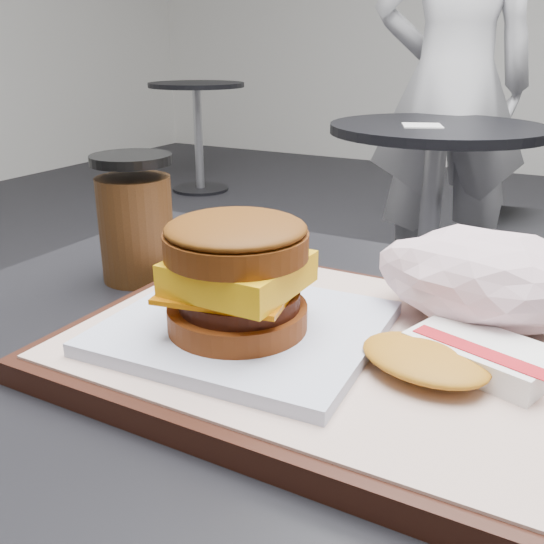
{
  "coord_description": "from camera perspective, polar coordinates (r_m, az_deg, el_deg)",
  "views": [
    {
      "loc": [
        0.13,
        -0.36,
        0.99
      ],
      "look_at": [
        -0.07,
        -0.0,
        0.83
      ],
      "focal_mm": 40.0,
      "sensor_mm": 36.0,
      "label": 1
    }
  ],
  "objects": [
    {
      "name": "napkin",
      "position": [
        2.02,
        13.95,
        13.23
      ],
      "size": [
        0.16,
        0.16,
        0.0
      ],
      "primitive_type": "cube",
      "rotation": [
        0.0,
        0.0,
        0.37
      ],
      "color": "white",
      "rests_on": "neighbor_table"
    },
    {
      "name": "neighbor_table",
      "position": [
        2.12,
        14.9,
        7.9
      ],
      "size": [
        0.7,
        0.7,
        0.75
      ],
      "color": "black",
      "rests_on": "ground"
    },
    {
      "name": "patron",
      "position": [
        2.52,
        16.6,
        16.55
      ],
      "size": [
        0.73,
        0.61,
        1.7
      ],
      "primitive_type": "imported",
      "rotation": [
        0.0,
        0.0,
        3.54
      ],
      "color": "silver",
      "rests_on": "ground"
    },
    {
      "name": "bg_table_mid",
      "position": [
        4.39,
        -7.04,
        14.84
      ],
      "size": [
        0.66,
        0.66,
        0.75
      ],
      "color": "black",
      "rests_on": "ground"
    },
    {
      "name": "serving_tray",
      "position": [
        0.45,
        5.76,
        -7.28
      ],
      "size": [
        0.38,
        0.28,
        0.02
      ],
      "color": "black",
      "rests_on": "customer_table"
    },
    {
      "name": "coffee_cup",
      "position": [
        0.61,
        -12.68,
        4.54
      ],
      "size": [
        0.08,
        0.08,
        0.12
      ],
      "color": "#3F230F",
      "rests_on": "customer_table"
    },
    {
      "name": "breakfast_sandwich",
      "position": [
        0.43,
        -3.07,
        -1.48
      ],
      "size": [
        0.2,
        0.18,
        0.09
      ],
      "color": "white",
      "rests_on": "serving_tray"
    },
    {
      "name": "hash_brown",
      "position": [
        0.42,
        16.93,
        -7.57
      ],
      "size": [
        0.13,
        0.11,
        0.02
      ],
      "color": "white",
      "rests_on": "serving_tray"
    },
    {
      "name": "crumpled_wrapper",
      "position": [
        0.49,
        19.29,
        -0.47
      ],
      "size": [
        0.16,
        0.12,
        0.07
      ],
      "primitive_type": null,
      "color": "white",
      "rests_on": "serving_tray"
    }
  ]
}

